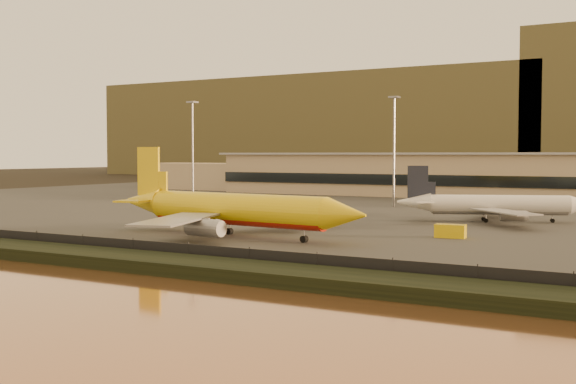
# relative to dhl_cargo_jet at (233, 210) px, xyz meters

# --- Properties ---
(ground) EXTENTS (900.00, 900.00, 0.00)m
(ground) POSITION_rel_dhl_cargo_jet_xyz_m (8.37, -11.34, -4.16)
(ground) COLOR black
(ground) RESTS_ON ground
(embankment) EXTENTS (320.00, 7.00, 1.40)m
(embankment) POSITION_rel_dhl_cargo_jet_xyz_m (8.37, -28.34, -3.46)
(embankment) COLOR black
(embankment) RESTS_ON ground
(tarmac) EXTENTS (320.00, 220.00, 0.20)m
(tarmac) POSITION_rel_dhl_cargo_jet_xyz_m (8.37, 83.66, -4.06)
(tarmac) COLOR #2D2D2D
(tarmac) RESTS_ON ground
(perimeter_fence) EXTENTS (300.00, 0.05, 2.20)m
(perimeter_fence) POSITION_rel_dhl_cargo_jet_xyz_m (8.37, -24.34, -2.86)
(perimeter_fence) COLOR black
(perimeter_fence) RESTS_ON tarmac
(terminal_building) EXTENTS (202.00, 25.00, 12.60)m
(terminal_building) POSITION_rel_dhl_cargo_jet_xyz_m (-6.15, 114.21, 2.09)
(terminal_building) COLOR tan
(terminal_building) RESTS_ON tarmac
(apron_light_masts) EXTENTS (152.20, 12.20, 25.40)m
(apron_light_masts) POSITION_rel_dhl_cargo_jet_xyz_m (23.37, 63.66, 11.54)
(apron_light_masts) COLOR slate
(apron_light_masts) RESTS_ON tarmac
(distant_hills) EXTENTS (470.00, 160.00, 70.00)m
(distant_hills) POSITION_rel_dhl_cargo_jet_xyz_m (-12.37, 328.66, 27.23)
(distant_hills) COLOR brown
(distant_hills) RESTS_ON ground
(dhl_cargo_jet) EXTENTS (44.44, 43.33, 13.27)m
(dhl_cargo_jet) POSITION_rel_dhl_cargo_jet_xyz_m (0.00, 0.00, 0.00)
(dhl_cargo_jet) COLOR #DCBA0B
(dhl_cargo_jet) RESTS_ON tarmac
(white_narrowbody_jet) EXTENTS (33.49, 31.62, 10.05)m
(white_narrowbody_jet) POSITION_rel_dhl_cargo_jet_xyz_m (27.94, 42.40, -0.96)
(white_narrowbody_jet) COLOR silver
(white_narrowbody_jet) RESTS_ON tarmac
(gse_vehicle_yellow) EXTENTS (4.49, 2.32, 1.95)m
(gse_vehicle_yellow) POSITION_rel_dhl_cargo_jet_xyz_m (28.19, 14.37, -2.98)
(gse_vehicle_yellow) COLOR #DCBA0B
(gse_vehicle_yellow) RESTS_ON tarmac
(gse_vehicle_white) EXTENTS (3.91, 2.00, 1.70)m
(gse_vehicle_white) POSITION_rel_dhl_cargo_jet_xyz_m (-6.15, 24.51, -3.11)
(gse_vehicle_white) COLOR silver
(gse_vehicle_white) RESTS_ON tarmac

